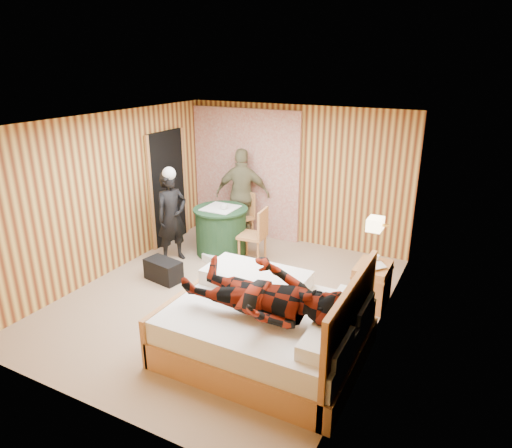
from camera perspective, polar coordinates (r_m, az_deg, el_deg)
The scene contains 23 objects.
floor at distance 6.67m, azimuth -3.70°, elevation -9.11°, with size 4.20×5.00×0.01m, color #9F8668.
ceiling at distance 5.88m, azimuth -4.25°, elevation 12.71°, with size 4.20×5.00×0.01m, color white.
wall_back at distance 8.31m, azimuth 5.04°, elevation 6.04°, with size 4.20×0.02×2.50m, color #E5BE58.
wall_left at distance 7.43m, azimuth -17.97°, elevation 3.46°, with size 0.02×5.00×2.50m, color #E5BE58.
wall_right at distance 5.44m, azimuth 15.36°, elevation -2.22°, with size 0.02×5.00×2.50m, color #E5BE58.
curtain at distance 8.68m, azimuth -1.29°, elevation 6.37°, with size 2.20×0.08×2.40m, color beige.
doorway at distance 8.46m, azimuth -10.99°, elevation 4.43°, with size 0.06×0.90×2.05m, color black.
wall_lamp at distance 5.87m, azimuth 14.71°, elevation 0.00°, with size 0.26×0.24×0.16m.
bed at distance 5.34m, azimuth 1.59°, elevation -12.87°, with size 2.17×1.71×1.18m.
nightstand at distance 6.55m, azimuth 14.24°, elevation -7.27°, with size 0.46×0.62×0.60m.
round_table at distance 7.97m, azimuth -4.39°, elevation -0.79°, with size 0.94×0.94×0.84m.
chair_far at distance 8.52m, azimuth -1.66°, elevation 1.48°, with size 0.54×0.54×0.93m.
chair_near at distance 7.56m, azimuth 0.10°, elevation -0.94°, with size 0.46×0.46×0.93m.
duffel_bag at distance 7.21m, azimuth -11.50°, elevation -5.69°, with size 0.58×0.31×0.33m, color black.
sneaker_left at distance 7.74m, azimuth -5.77°, elevation -4.35°, with size 0.29×0.12×0.13m, color white.
sneaker_right at distance 7.11m, azimuth -5.39°, elevation -6.63°, with size 0.29×0.12×0.13m, color white.
woman_standing at distance 7.69m, azimuth -10.47°, elevation 0.86°, with size 0.56×0.37×1.53m, color black.
man_at_table at distance 8.48m, azimuth -1.67°, elevation 3.68°, with size 1.01×0.42×1.72m, color #736F4D.
man_on_bed at distance 4.81m, azimuth 0.80°, elevation -7.48°, with size 1.77×0.67×0.86m, color #69170A.
book_lower at distance 6.37m, azimuth 14.36°, elevation -5.06°, with size 0.17×0.22×0.02m, color white.
book_upper at distance 6.37m, azimuth 14.37°, elevation -4.90°, with size 0.16×0.22×0.02m, color white.
cup_nightstand at distance 6.52m, azimuth 14.76°, elevation -4.17°, with size 0.10×0.10×0.09m, color white.
cup_table at distance 7.73m, azimuth -4.04°, elevation 2.19°, with size 0.12×0.12×0.10m, color white.
Camera 1 is at (3.06, -4.97, 3.23)m, focal length 32.00 mm.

